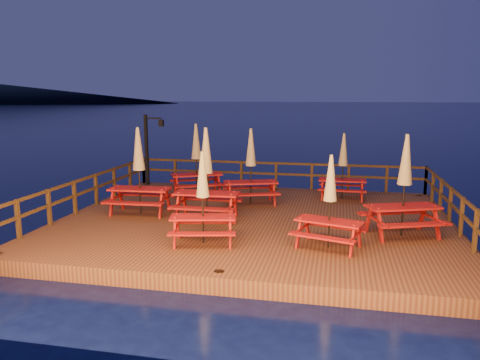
{
  "coord_description": "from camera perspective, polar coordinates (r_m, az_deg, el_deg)",
  "views": [
    {
      "loc": [
        2.48,
        -14.08,
        4.25
      ],
      "look_at": [
        -0.63,
        0.6,
        1.49
      ],
      "focal_mm": 35.0,
      "sensor_mm": 36.0,
      "label": 1
    }
  ],
  "objects": [
    {
      "name": "railing",
      "position": [
        16.34,
        3.01,
        -0.47
      ],
      "size": [
        11.8,
        9.75,
        1.1
      ],
      "color": "#362611",
      "rests_on": "deck"
    },
    {
      "name": "ground",
      "position": [
        14.91,
        1.89,
        -6.14
      ],
      "size": [
        500.0,
        500.0,
        0.0
      ],
      "primitive_type": "plane",
      "color": "black",
      "rests_on": "ground"
    },
    {
      "name": "picnic_table_0",
      "position": [
        17.65,
        12.44,
        1.78
      ],
      "size": [
        1.73,
        1.42,
        2.45
      ],
      "rotation": [
        0.0,
        0.0,
        -0.01
      ],
      "color": "maroon",
      "rests_on": "deck"
    },
    {
      "name": "picnic_table_4",
      "position": [
        14.36,
        -4.13,
        0.92
      ],
      "size": [
        2.04,
        1.69,
        2.86
      ],
      "rotation": [
        0.0,
        0.0,
        0.03
      ],
      "color": "maroon",
      "rests_on": "deck"
    },
    {
      "name": "picnic_table_3",
      "position": [
        15.4,
        -12.21,
        1.27
      ],
      "size": [
        2.05,
        1.72,
        2.81
      ],
      "rotation": [
        0.0,
        0.0,
        0.05
      ],
      "color": "maroon",
      "rests_on": "deck"
    },
    {
      "name": "picnic_table_7",
      "position": [
        12.08,
        -4.56,
        -1.99
      ],
      "size": [
        1.95,
        1.72,
        2.42
      ],
      "rotation": [
        0.0,
        0.0,
        0.21
      ],
      "color": "maroon",
      "rests_on": "deck"
    },
    {
      "name": "picnic_table_1",
      "position": [
        13.43,
        19.41,
        -0.45
      ],
      "size": [
        2.41,
        2.21,
        2.8
      ],
      "rotation": [
        0.0,
        0.0,
        0.37
      ],
      "color": "maroon",
      "rests_on": "deck"
    },
    {
      "name": "picnic_table_6",
      "position": [
        16.45,
        1.33,
        1.83
      ],
      "size": [
        2.27,
        2.06,
        2.68
      ],
      "rotation": [
        0.0,
        0.0,
        0.33
      ],
      "color": "maroon",
      "rests_on": "deck"
    },
    {
      "name": "picnic_table_2",
      "position": [
        11.92,
        10.91,
        -2.43
      ],
      "size": [
        1.99,
        1.8,
        2.38
      ],
      "rotation": [
        0.0,
        0.0,
        -0.3
      ],
      "color": "maroon",
      "rests_on": "deck"
    },
    {
      "name": "deck",
      "position": [
        14.86,
        1.9,
        -5.4
      ],
      "size": [
        12.0,
        10.0,
        0.4
      ],
      "primitive_type": "cube",
      "color": "#472416",
      "rests_on": "ground"
    },
    {
      "name": "picnic_table_5",
      "position": [
        18.01,
        -5.34,
        2.66
      ],
      "size": [
        2.43,
        2.28,
        2.75
      ],
      "rotation": [
        0.0,
        0.0,
        0.47
      ],
      "color": "maroon",
      "rests_on": "deck"
    },
    {
      "name": "deck_piles",
      "position": [
        15.0,
        1.89,
        -7.23
      ],
      "size": [
        11.44,
        9.44,
        1.4
      ],
      "color": "#362611",
      "rests_on": "ground"
    },
    {
      "name": "lamp_post",
      "position": [
        20.33,
        -10.93,
        4.44
      ],
      "size": [
        0.85,
        0.18,
        3.0
      ],
      "color": "black",
      "rests_on": "deck"
    },
    {
      "name": "headland_left",
      "position": [
        260.86,
        -26.98,
        9.38
      ],
      "size": [
        180.0,
        84.0,
        9.0
      ],
      "primitive_type": "ellipsoid",
      "color": "black",
      "rests_on": "ground"
    }
  ]
}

